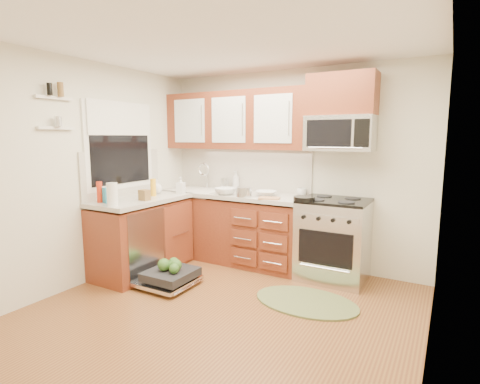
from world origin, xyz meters
The scene contains 38 objects.
floor centered at (0.00, 0.00, 0.00)m, with size 3.50×3.50×0.00m, color brown.
ceiling centered at (0.00, 0.00, 2.50)m, with size 3.50×3.50×0.00m, color white.
wall_back centered at (0.00, 1.75, 1.25)m, with size 3.50×0.04×2.50m, color beige.
wall_front centered at (0.00, -1.75, 1.25)m, with size 3.50×0.04×2.50m, color beige.
wall_left centered at (-1.75, 0.00, 1.25)m, with size 0.04×3.50×2.50m, color beige.
wall_right centered at (1.75, 0.00, 1.25)m, with size 0.04×3.50×2.50m, color beige.
base_cabinet_back centered at (-0.73, 1.45, 0.42)m, with size 2.05×0.60×0.85m, color #5F2515.
base_cabinet_left centered at (-1.45, 0.52, 0.42)m, with size 0.60×1.25×0.85m, color #5F2515.
countertop_back centered at (-0.72, 1.44, 0.90)m, with size 2.07×0.64×0.05m, color beige.
countertop_left centered at (-1.44, 0.53, 0.90)m, with size 0.64×1.27×0.05m, color beige.
backsplash_back centered at (-0.73, 1.74, 1.21)m, with size 2.05×0.02×0.57m, color beige.
backsplash_left centered at (-1.74, 0.52, 1.21)m, with size 0.02×1.25×0.57m, color beige.
upper_cabinets centered at (-0.73, 1.57, 1.88)m, with size 2.05×0.35×0.75m, color #5F2515, non-canonical shape.
cabinet_over_mw centered at (0.68, 1.57, 2.13)m, with size 0.76×0.35×0.47m, color #5F2515.
range centered at (0.68, 1.43, 0.47)m, with size 0.76×0.64×0.95m, color silver, non-canonical shape.
microwave centered at (0.68, 1.55, 1.70)m, with size 0.76×0.38×0.40m, color silver, non-canonical shape.
sink centered at (-1.25, 1.42, 0.80)m, with size 0.62×0.50×0.26m, color white, non-canonical shape.
dishwasher centered at (-0.86, 0.30, 0.10)m, with size 0.70×0.60×0.20m, color silver, non-canonical shape.
window centered at (-1.74, 0.50, 1.55)m, with size 0.03×1.05×1.05m, color white, non-canonical shape.
window_blind centered at (-1.71, 0.50, 1.88)m, with size 0.02×0.96×0.40m, color white.
shelf_upper centered at (-1.72, -0.35, 2.05)m, with size 0.04×0.40×0.03m, color white.
shelf_lower centered at (-1.72, -0.35, 1.75)m, with size 0.04×0.40×0.03m, color white.
rug centered at (0.64, 0.65, 0.01)m, with size 1.06×0.69×0.02m, color olive, non-canonical shape.
skillet centered at (0.40, 1.18, 0.97)m, with size 0.24×0.24×0.05m, color black.
stock_pot centered at (-0.40, 1.22, 0.98)m, with size 0.20×0.20×0.12m, color silver.
cutting_board centered at (-0.05, 1.22, 0.93)m, with size 0.25×0.16×0.02m, color #AC7C4F.
canister centered at (-0.90, 1.57, 1.01)m, with size 0.11×0.11×0.17m, color silver.
paper_towel_roll centered at (-1.32, -0.02, 1.05)m, with size 0.12×0.12×0.25m, color white.
mustard_bottle centered at (-1.41, 0.71, 1.03)m, with size 0.07×0.07×0.22m, color gold.
red_bottle centered at (-1.62, 0.06, 1.04)m, with size 0.06×0.06×0.24m, color red.
wooden_box centered at (-1.28, 0.41, 0.99)m, with size 0.12×0.09×0.12m, color brown.
blue_carton centered at (-1.53, 0.08, 1.01)m, with size 0.11×0.06×0.17m, color teal.
bowl_a centered at (-0.19, 1.41, 0.96)m, with size 0.26×0.26×0.06m, color #999999.
bowl_b centered at (-0.69, 1.25, 0.97)m, with size 0.27×0.27×0.09m, color #999999.
cup centered at (0.20, 1.65, 0.97)m, with size 0.12×0.12×0.10m, color #999999.
soap_bottle_a centered at (-0.78, 1.68, 1.06)m, with size 0.10×0.10×0.27m, color #999999.
soap_bottle_b centered at (-1.25, 1.05, 1.03)m, with size 0.10×0.10×0.21m, color #999999.
soap_bottle_c centered at (-1.51, 0.88, 1.02)m, with size 0.15×0.15×0.19m, color #999999.
Camera 1 is at (1.82, -2.79, 1.66)m, focal length 28.00 mm.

